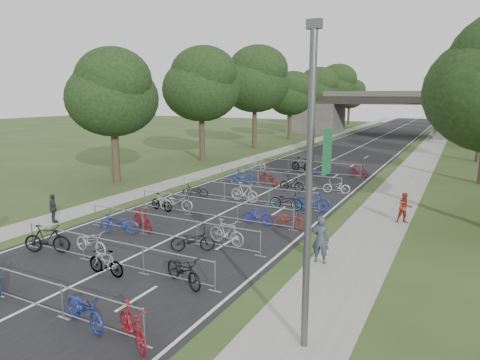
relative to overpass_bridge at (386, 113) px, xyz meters
The scene contains 52 objects.
ground 65.10m from the overpass_bridge, 90.00° to the right, with size 200.00×200.00×0.00m, color #2E441D.
road 15.41m from the overpass_bridge, 90.00° to the right, with size 11.00×140.00×0.01m, color black.
sidewalk_right 17.36m from the overpass_bridge, 61.93° to the right, with size 3.00×140.00×0.01m, color gray.
sidewalk_left 17.14m from the overpass_bridge, 116.57° to the right, with size 2.00×140.00×0.01m, color gray.
lane_markings 15.41m from the overpass_bridge, 90.00° to the right, with size 0.12×140.00×0.00m, color silver.
overpass_bridge is the anchor object (origin of this frame).
lamppost 63.55m from the overpass_bridge, 82.47° to the right, with size 0.61×0.65×8.21m.
tree_left_0 50.47m from the overpass_bridge, 103.07° to the right, with size 6.72×6.72×10.25m.
tree_left_1 38.97m from the overpass_bridge, 107.08° to the right, with size 7.56×7.56×11.53m.
tree_left_2 27.92m from the overpass_bridge, 114.44° to the right, with size 8.40×8.40×12.81m.
tree_left_3 17.59m from the overpass_bridge, 131.07° to the right, with size 6.72×6.72×10.25m.
tree_left_4 12.05m from the overpass_bridge, behind, with size 7.56×7.56×11.53m.
tree_left_5 16.44m from the overpass_bridge, 136.20° to the left, with size 8.40×8.40×12.81m.
tree_right_5 17.23m from the overpass_bridge, 39.82° to the left, with size 6.16×6.16×9.39m.
tree_left_6 25.77m from the overpass_bridge, 116.43° to the left, with size 6.72×6.72×10.25m.
tree_right_6 26.62m from the overpass_bridge, 60.25° to the left, with size 7.17×7.17×10.93m.
barrier_row_0 65.07m from the overpass_bridge, 90.00° to the right, with size 9.70×0.08×1.10m.
barrier_row_1 61.47m from the overpass_bridge, 90.00° to the right, with size 9.70×0.08×1.10m.
barrier_row_2 57.88m from the overpass_bridge, 90.00° to the right, with size 9.70×0.08×1.10m.
barrier_row_3 54.08m from the overpass_bridge, 90.00° to the right, with size 9.70×0.08×1.10m.
barrier_row_4 50.09m from the overpass_bridge, 90.00° to the right, with size 9.70×0.08×1.10m.
barrier_row_5 45.10m from the overpass_bridge, 90.00° to the right, with size 9.70×0.08×1.10m.
barrier_row_6 39.11m from the overpass_bridge, 90.00° to the right, with size 9.70×0.08×1.10m.
bike_2 65.12m from the overpass_bridge, 87.85° to the right, with size 0.71×2.04×1.07m, color navy.
bike_3 65.30m from the overpass_bridge, 86.22° to the right, with size 0.53×1.89×1.14m, color maroon.
bike_4 61.72m from the overpass_bridge, 93.22° to the right, with size 0.56×1.99×1.19m, color black.
bike_5 60.89m from the overpass_bridge, 91.65° to the right, with size 0.65×1.87×0.98m, color #B4B3BB.
bike_6 62.18m from the overpass_bridge, 89.64° to the right, with size 0.47×1.66×0.99m, color #A0A3A8.
bike_7 61.62m from the overpass_bridge, 86.86° to the right, with size 0.72×2.07×1.09m, color black.
bike_8 58.43m from the overpass_bridge, 92.52° to the right, with size 0.68×1.94×1.02m, color #1B2F98.
bike_9 57.44m from the overpass_bridge, 91.92° to the right, with size 0.55×1.94×1.16m, color maroon.
bike_10 58.69m from the overpass_bridge, 88.22° to the right, with size 0.65×1.87×0.98m, color black.
bike_11 57.39m from the overpass_bridge, 87.30° to the right, with size 0.54×1.90×1.14m, color #99989F.
bike_12 54.25m from the overpass_bridge, 93.52° to the right, with size 0.47×1.65×0.99m, color #A0A3A8.
bike_13 53.83m from the overpass_bridge, 92.77° to the right, with size 0.69×1.97×1.04m, color #A5A5AD.
bike_14 54.07m from the overpass_bridge, 87.16° to the right, with size 0.47×1.67×1.01m, color #1C299E.
bike_15 54.01m from the overpass_bridge, 85.43° to the right, with size 0.61×1.75×0.92m, color maroon.
bike_16 50.67m from the overpass_bridge, 93.90° to the right, with size 0.58×1.66×0.87m, color black.
bike_17 50.13m from the overpass_bridge, 90.11° to the right, with size 0.57×2.01×1.21m, color #A4A3AA.
bike_18 50.65m from the overpass_bridge, 86.79° to the right, with size 0.67×1.93×1.02m, color #A0A3A8.
bike_19 50.39m from the overpass_bridge, 85.10° to the right, with size 0.58×2.04×1.22m, color navy.
bike_20 45.55m from the overpass_bridge, 93.33° to the right, with size 0.54×1.92×1.16m, color navy.
bike_21 44.87m from the overpass_bridge, 91.03° to the right, with size 0.70×2.02×1.06m, color maroon.
bike_22 46.01m from the overpass_bridge, 88.23° to the right, with size 0.50×1.76×1.06m, color black.
bike_23 45.37m from the overpass_bridge, 84.55° to the right, with size 0.62×1.78×0.93m, color silver.
bike_24 39.71m from the overpass_bridge, 96.24° to the right, with size 0.61×1.75×0.92m, color #A5A5AD.
bike_25 38.43m from the overpass_bridge, 90.87° to the right, with size 0.56×2.00×1.20m, color #A0A3A8.
bike_26 39.16m from the overpass_bridge, 87.85° to the right, with size 0.66×1.89×0.99m, color #1C379C.
bike_27 38.98m from the overpass_bridge, 83.65° to the right, with size 0.50×1.76×1.06m, color maroon.
pedestrian_a 57.78m from the overpass_bridge, 83.08° to the right, with size 0.69×0.45×1.89m, color #303B48.
pedestrian_b 51.03m from the overpass_bridge, 79.60° to the right, with size 0.77×0.60×1.58m, color maroon.
pedestrian_c 58.97m from the overpass_bridge, 96.63° to the right, with size 0.89×0.37×1.52m, color #262629.
Camera 1 is at (11.55, -7.85, 6.53)m, focal length 32.00 mm.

